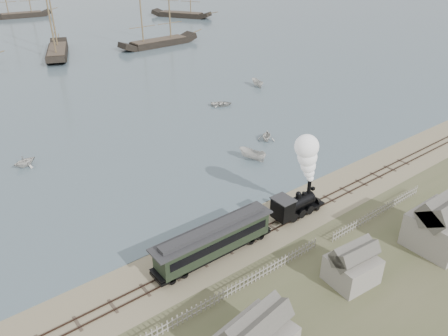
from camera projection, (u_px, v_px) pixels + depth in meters
ground at (246, 225)px, 46.00m from camera, size 600.00×600.00×0.00m
rail_track at (258, 234)px, 44.59m from camera, size 120.00×1.80×0.16m
picket_fence_west at (240, 290)px, 37.64m from camera, size 19.00×0.10×1.20m
picket_fence_east at (378, 216)px, 47.48m from camera, size 15.00×0.10×1.20m
shed_mid at (350, 280)px, 38.72m from camera, size 4.00×3.50×3.60m
shed_right at (437, 244)px, 43.22m from camera, size 6.00×5.00×5.10m
locomotive at (306, 180)px, 46.15m from camera, size 7.06×2.64×8.80m
passenger_coach at (214, 240)px, 40.66m from camera, size 12.69×2.45×3.08m
beached_dinghy at (248, 212)px, 47.45m from camera, size 3.28×3.94×0.70m
rowboat_1 at (25, 161)px, 57.01m from camera, size 3.24×3.54×1.58m
rowboat_2 at (252, 155)px, 58.64m from camera, size 4.22×2.88×1.53m
rowboat_3 at (221, 104)px, 77.13m from camera, size 4.28×4.60×0.78m
rowboat_4 at (267, 135)px, 64.19m from camera, size 3.85×3.90×1.55m
rowboat_5 at (257, 83)px, 86.56m from camera, size 3.81×2.07×1.39m
schooner_3 at (51, 13)px, 103.88m from camera, size 12.64×22.19×20.00m
schooner_4 at (157, 7)px, 113.07m from camera, size 22.64×6.11×20.00m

